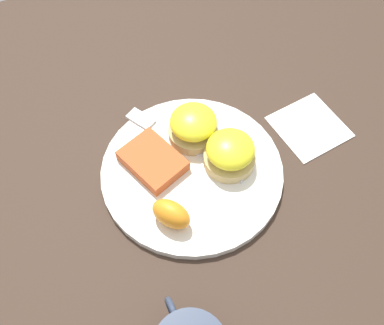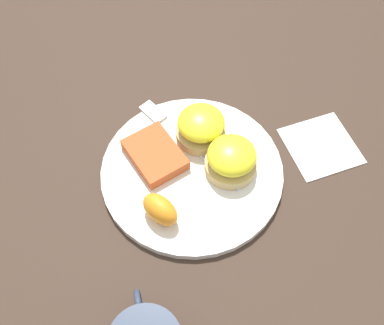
% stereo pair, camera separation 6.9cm
% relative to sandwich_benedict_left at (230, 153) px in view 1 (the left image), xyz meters
% --- Properties ---
extents(ground_plane, '(1.10, 1.10, 0.00)m').
position_rel_sandwich_benedict_left_xyz_m(ground_plane, '(0.01, 0.06, -0.04)').
color(ground_plane, '#38281E').
extents(plate, '(0.29, 0.29, 0.01)m').
position_rel_sandwich_benedict_left_xyz_m(plate, '(0.01, 0.06, -0.03)').
color(plate, silver).
rests_on(plate, ground_plane).
extents(sandwich_benedict_left, '(0.08, 0.08, 0.06)m').
position_rel_sandwich_benedict_left_xyz_m(sandwich_benedict_left, '(0.00, 0.00, 0.00)').
color(sandwich_benedict_left, tan).
rests_on(sandwich_benedict_left, plate).
extents(sandwich_benedict_right, '(0.08, 0.08, 0.06)m').
position_rel_sandwich_benedict_left_xyz_m(sandwich_benedict_right, '(0.07, 0.03, 0.00)').
color(sandwich_benedict_right, tan).
rests_on(sandwich_benedict_right, plate).
extents(hashbrown_patty, '(0.11, 0.10, 0.02)m').
position_rel_sandwich_benedict_left_xyz_m(hashbrown_patty, '(0.05, 0.11, -0.02)').
color(hashbrown_patty, '#BB5227').
rests_on(hashbrown_patty, plate).
extents(orange_wedge, '(0.07, 0.06, 0.04)m').
position_rel_sandwich_benedict_left_xyz_m(orange_wedge, '(-0.06, 0.12, -0.00)').
color(orange_wedge, orange).
rests_on(orange_wedge, plate).
extents(fork, '(0.21, 0.13, 0.00)m').
position_rel_sandwich_benedict_left_xyz_m(fork, '(0.07, 0.06, -0.02)').
color(fork, silver).
rests_on(fork, plate).
extents(napkin, '(0.12, 0.12, 0.00)m').
position_rel_sandwich_benedict_left_xyz_m(napkin, '(0.01, -0.16, -0.04)').
color(napkin, white).
rests_on(napkin, ground_plane).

